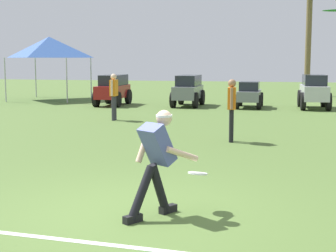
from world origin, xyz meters
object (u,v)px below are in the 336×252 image
palm_tree_far_left (309,28)px  event_tent (49,47)px  teammate_near_sideline (114,92)px  teammate_midfield (232,104)px  parked_car_slot_b (188,89)px  parked_car_slot_c (249,94)px  frisbee_thrower (157,157)px  parked_car_slot_a (113,89)px  parked_car_slot_d (314,91)px  frisbee_in_flight (198,173)px

palm_tree_far_left → event_tent: palm_tree_far_left is taller
teammate_near_sideline → event_tent: bearing=127.8°
teammate_midfield → parked_car_slot_b: teammate_midfield is taller
teammate_near_sideline → parked_car_slot_b: size_ratio=0.65×
teammate_near_sideline → parked_car_slot_c: bearing=52.8°
frisbee_thrower → parked_car_slot_b: size_ratio=0.58×
frisbee_thrower → parked_car_slot_b: frisbee_thrower is taller
parked_car_slot_a → parked_car_slot_c: bearing=1.2°
teammate_midfield → parked_car_slot_d: 9.63m
frisbee_in_flight → parked_car_slot_b: 15.56m
parked_car_slot_c → parked_car_slot_a: bearing=-178.8°
event_tent → parked_car_slot_b: bearing=-13.8°
frisbee_in_flight → parked_car_slot_a: bearing=112.4°
teammate_midfield → palm_tree_far_left: size_ratio=0.26×
teammate_near_sideline → palm_tree_far_left: 15.10m
frisbee_in_flight → teammate_near_sideline: (-4.36, 9.61, 0.42)m
parked_car_slot_b → event_tent: size_ratio=0.73×
teammate_near_sideline → parked_car_slot_c: (4.17, 5.50, -0.38)m
teammate_midfield → frisbee_in_flight: bearing=-89.1°
frisbee_in_flight → palm_tree_far_left: bearing=83.6°
teammate_midfield → parked_car_slot_c: bearing=90.6°
frisbee_in_flight → parked_car_slot_b: bearing=100.5°
parked_car_slot_b → event_tent: event_tent is taller
parked_car_slot_a → event_tent: size_ratio=0.73×
parked_car_slot_c → palm_tree_far_left: palm_tree_far_left is taller
parked_car_slot_c → parked_car_slot_d: 2.64m
parked_car_slot_d → event_tent: bearing=171.6°
teammate_midfield → parked_car_slot_a: bearing=123.9°
parked_car_slot_b → parked_car_slot_d: parked_car_slot_d is taller
parked_car_slot_a → teammate_midfield: bearing=-56.1°
parked_car_slot_a → parked_car_slot_c: size_ratio=1.09×
parked_car_slot_b → event_tent: bearing=166.2°
parked_car_slot_a → parked_car_slot_b: same height
parked_car_slot_b → event_tent: 7.77m
palm_tree_far_left → teammate_midfield: bearing=-98.9°
parked_car_slot_a → parked_car_slot_b: 3.35m
frisbee_thrower → teammate_near_sideline: 10.71m
parked_car_slot_d → frisbee_thrower: bearing=-100.6°
frisbee_thrower → parked_car_slot_b: bearing=98.6°
parked_car_slot_d → parked_car_slot_a: bearing=-178.3°
frisbee_in_flight → event_tent: (-10.16, 17.10, 2.09)m
parked_car_slot_c → event_tent: event_tent is taller
frisbee_thrower → palm_tree_far_left: size_ratio=0.23×
teammate_near_sideline → parked_car_slot_a: size_ratio=0.65×
teammate_midfield → parked_car_slot_c: (-0.10, 9.16, -0.38)m
palm_tree_far_left → parked_car_slot_c: bearing=-109.7°
parked_car_slot_d → event_tent: size_ratio=0.73×
frisbee_thrower → teammate_near_sideline: (-3.88, 9.98, 0.15)m
parked_car_slot_a → parked_car_slot_c: parked_car_slot_a is taller
frisbee_thrower → teammate_midfield: (0.39, 6.31, 0.15)m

